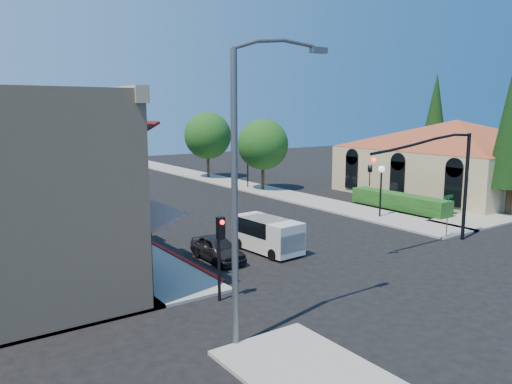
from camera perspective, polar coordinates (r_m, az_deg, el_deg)
ground at (r=23.61m, az=14.92°, el=-8.88°), size 120.00×120.00×0.00m
sidewalk_left at (r=42.79m, az=-22.87°, el=-1.04°), size 3.50×50.00×0.12m
sidewalk_right at (r=49.37m, az=-2.65°, el=1.00°), size 3.50×50.00×0.12m
curb_red_strip at (r=25.67m, az=-9.56°, el=-7.20°), size 0.25×10.00×0.06m
mission_building at (r=47.15m, az=21.79°, el=4.46°), size 30.12×30.12×6.40m
hedge at (r=37.92m, az=16.00°, el=-2.02°), size 1.40×8.00×1.10m
conifer_far at (r=55.66m, az=19.78°, el=7.93°), size 3.20×3.20×11.00m
street_tree_a at (r=44.82m, az=0.80°, el=5.47°), size 4.56×4.56×6.48m
street_tree_b at (r=53.23m, az=-5.54°, el=6.43°), size 4.94×4.94×7.02m
signal_mast_arm at (r=28.23m, az=20.66°, el=2.31°), size 8.01×0.39×6.00m
secondary_signal at (r=18.93m, az=-4.13°, el=-5.83°), size 0.28×0.42×3.32m
cobra_streetlight at (r=14.90m, az=-1.34°, el=1.63°), size 3.60×0.25×9.31m
street_name_sign at (r=30.32m, az=21.07°, el=-1.83°), size 0.80×0.06×2.50m
lamppost_left_near at (r=24.41m, az=-13.13°, el=-1.57°), size 0.44×0.44×3.57m
lamppost_left_far at (r=37.63m, az=-21.13°, el=1.84°), size 0.44×0.44×3.57m
lamppost_right_near at (r=34.42m, az=14.12°, el=1.54°), size 0.44×0.44×3.57m
lamppost_right_far at (r=46.41m, az=-0.95°, el=3.80°), size 0.44×0.44×3.57m
white_van at (r=25.72m, az=1.36°, el=-4.71°), size 1.97×4.04×1.74m
parked_car_a at (r=24.46m, az=-4.42°, el=-6.45°), size 1.45×3.57×1.22m
parked_car_b at (r=34.86m, az=-15.68°, el=-1.96°), size 1.47×3.81×1.24m
parked_car_c at (r=41.38m, az=-18.89°, el=-0.31°), size 2.07×4.58×1.30m
parked_car_d at (r=42.73m, az=-17.46°, el=-0.03°), size 2.32×4.37×1.17m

